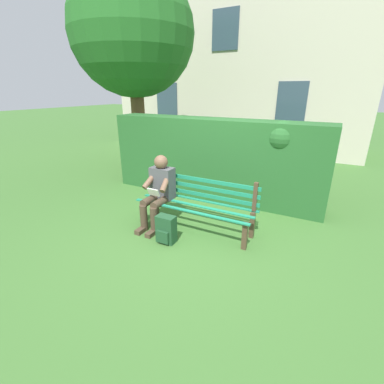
{
  "coord_description": "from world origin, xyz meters",
  "views": [
    {
      "loc": [
        -1.77,
        3.44,
        2.13
      ],
      "look_at": [
        0.0,
        0.1,
        0.68
      ],
      "focal_mm": 25.09,
      "sensor_mm": 36.0,
      "label": 1
    }
  ],
  "objects": [
    {
      "name": "ground",
      "position": [
        0.0,
        0.0,
        0.0
      ],
      "size": [
        60.0,
        60.0,
        0.0
      ],
      "primitive_type": "plane",
      "color": "#3D6B2D"
    },
    {
      "name": "park_bench",
      "position": [
        0.0,
        -0.09,
        0.45
      ],
      "size": [
        1.93,
        0.52,
        0.88
      ],
      "color": "#4C3828",
      "rests_on": "ground"
    },
    {
      "name": "person_seated",
      "position": [
        0.61,
        0.1,
        0.61
      ],
      "size": [
        0.44,
        0.73,
        1.16
      ],
      "color": "#4C4C51",
      "rests_on": "ground"
    },
    {
      "name": "hedge_backdrop",
      "position": [
        0.35,
        -1.52,
        0.84
      ],
      "size": [
        4.43,
        0.69,
        1.65
      ],
      "color": "#265B28",
      "rests_on": "ground"
    },
    {
      "name": "tree",
      "position": [
        3.19,
        -2.63,
        3.37
      ],
      "size": [
        3.21,
        3.06,
        4.98
      ],
      "color": "brown",
      "rests_on": "ground"
    },
    {
      "name": "building_facade",
      "position": [
        1.9,
        -7.21,
        3.17
      ],
      "size": [
        9.2,
        2.87,
        6.33
      ],
      "color": "beige",
      "rests_on": "ground"
    },
    {
      "name": "backpack",
      "position": [
        0.2,
        0.54,
        0.2
      ],
      "size": [
        0.28,
        0.24,
        0.42
      ],
      "color": "#1E4728",
      "rests_on": "ground"
    }
  ]
}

